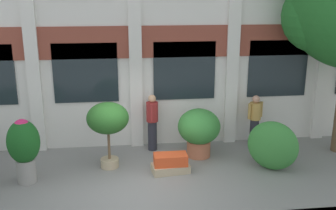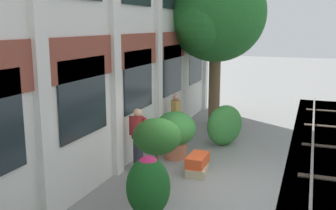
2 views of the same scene
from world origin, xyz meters
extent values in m
plane|color=gray|center=(0.00, 0.00, 0.00)|extent=(80.00, 80.00, 0.00)
cube|color=silver|center=(0.00, 2.88, 3.97)|extent=(16.98, 0.50, 7.94)
cube|color=brown|center=(0.00, 2.61, 3.10)|extent=(16.98, 0.06, 0.90)
cube|color=silver|center=(-2.83, 2.57, 3.97)|extent=(0.36, 0.16, 7.94)
cube|color=silver|center=(0.00, 2.57, 3.97)|extent=(0.36, 0.16, 7.94)
cube|color=silver|center=(2.83, 2.57, 3.97)|extent=(0.36, 0.16, 7.94)
cube|color=silver|center=(5.66, 2.57, 3.97)|extent=(0.36, 0.16, 7.94)
cube|color=silver|center=(8.49, 2.57, 3.97)|extent=(0.36, 0.16, 7.94)
cube|color=#1E282D|center=(-1.41, 2.60, 2.25)|extent=(1.81, 0.04, 1.70)
cube|color=#1E282D|center=(1.41, 2.60, 2.25)|extent=(1.81, 0.04, 1.70)
cube|color=#1E282D|center=(4.24, 2.60, 2.25)|extent=(1.81, 0.04, 1.70)
cube|color=#1E282D|center=(7.07, 2.60, 2.25)|extent=(1.81, 0.04, 1.70)
cube|color=slate|center=(0.00, -2.15, 0.07)|extent=(24.98, 0.07, 0.15)
cube|color=#382D23|center=(7.02, -2.87, 0.01)|extent=(0.24, 2.10, 0.03)
cube|color=#382D23|center=(9.97, -2.87, 0.01)|extent=(0.24, 2.10, 0.03)
cylinder|color=brown|center=(5.81, 1.47, 1.61)|extent=(0.43, 0.43, 3.23)
ellipsoid|color=#236B28|center=(5.81, 1.47, 4.20)|extent=(3.64, 3.64, 3.55)
sphere|color=#236B28|center=(4.90, 1.67, 3.85)|extent=(2.00, 2.00, 2.00)
sphere|color=#236B28|center=(6.72, 1.27, 3.85)|extent=(2.00, 2.00, 2.00)
cube|color=tan|center=(0.76, 0.65, 0.10)|extent=(1.00, 0.62, 0.21)
cube|color=#E04C23|center=(0.76, 0.65, 0.35)|extent=(0.85, 0.45, 0.28)
cylinder|color=tan|center=(-0.80, 1.15, 0.12)|extent=(0.48, 0.48, 0.23)
cylinder|color=brown|center=(-0.80, 1.15, 0.72)|extent=(0.07, 0.07, 0.96)
ellipsoid|color=#286023|center=(-0.80, 1.15, 1.36)|extent=(1.09, 1.09, 0.80)
ellipsoid|color=#19561E|center=(-2.77, 0.52, 1.05)|extent=(0.77, 0.77, 1.07)
sphere|color=#DB2866|center=(-2.77, 0.52, 1.40)|extent=(0.42, 0.42, 0.42)
cylinder|color=#B76647|center=(1.68, 1.58, 0.23)|extent=(0.66, 0.66, 0.46)
ellipsoid|color=#388438|center=(1.68, 1.58, 0.88)|extent=(1.18, 1.18, 0.98)
cylinder|color=#282833|center=(3.49, 2.21, 0.40)|extent=(0.26, 0.26, 0.81)
cylinder|color=tan|center=(3.49, 2.21, 1.07)|extent=(0.34, 0.34, 0.51)
sphere|color=tan|center=(3.49, 2.21, 1.43)|extent=(0.22, 0.22, 0.22)
cylinder|color=tan|center=(3.29, 2.13, 1.09)|extent=(0.09, 0.09, 0.46)
cylinder|color=tan|center=(3.70, 2.29, 1.09)|extent=(0.09, 0.09, 0.46)
cylinder|color=#282833|center=(0.43, 2.18, 0.44)|extent=(0.26, 0.26, 0.88)
cylinder|color=maroon|center=(0.43, 2.18, 1.16)|extent=(0.34, 0.34, 0.57)
sphere|color=tan|center=(0.43, 2.18, 1.55)|extent=(0.22, 0.22, 0.22)
cylinder|color=maroon|center=(0.40, 1.97, 1.19)|extent=(0.09, 0.09, 0.51)
cylinder|color=maroon|center=(0.46, 2.40, 1.19)|extent=(0.09, 0.09, 0.51)
ellipsoid|color=#388438|center=(3.40, 0.52, 0.65)|extent=(1.48, 1.36, 1.29)
camera|label=1|loc=(-0.42, -8.51, 4.46)|focal=42.00mm
camera|label=2|loc=(-8.59, -2.01, 3.79)|focal=42.00mm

